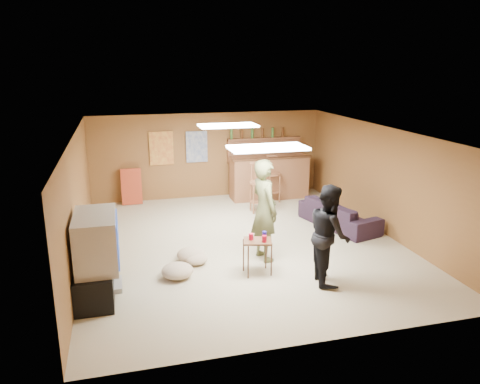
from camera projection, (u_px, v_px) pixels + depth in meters
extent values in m
plane|color=#B6A98B|center=(243.00, 243.00, 9.21)|extent=(7.00, 7.00, 0.00)
cube|color=silver|center=(243.00, 132.00, 8.62)|extent=(6.00, 7.00, 0.02)
cube|color=brown|center=(208.00, 155.00, 12.18)|extent=(6.00, 0.02, 2.20)
cube|color=brown|center=(317.00, 263.00, 5.65)|extent=(6.00, 0.02, 2.20)
cube|color=brown|center=(77.00, 201.00, 8.19)|extent=(0.02, 7.00, 2.20)
cube|color=brown|center=(383.00, 180.00, 9.65)|extent=(0.02, 7.00, 2.20)
cube|color=black|center=(95.00, 281.00, 7.08)|extent=(0.55, 1.30, 0.50)
cube|color=#B2B2B7|center=(110.00, 285.00, 7.17)|extent=(0.35, 0.50, 0.08)
cube|color=#B2B2B7|center=(96.00, 240.00, 6.93)|extent=(0.60, 1.10, 0.80)
cube|color=navy|center=(118.00, 238.00, 7.00)|extent=(0.02, 0.95, 0.65)
cube|color=brown|center=(269.00, 177.00, 12.18)|extent=(2.00, 0.60, 1.10)
cube|color=#442615|center=(272.00, 158.00, 11.80)|extent=(2.10, 0.12, 0.05)
cube|color=brown|center=(264.00, 139.00, 12.34)|extent=(2.00, 0.18, 0.05)
cube|color=brown|center=(264.00, 150.00, 12.44)|extent=(2.00, 0.14, 0.60)
cube|color=#BF3F26|center=(161.00, 148.00, 11.78)|extent=(0.60, 0.03, 0.85)
cube|color=#334C99|center=(197.00, 147.00, 12.00)|extent=(0.55, 0.03, 0.80)
cube|color=#BB3E22|center=(131.00, 186.00, 11.68)|extent=(0.50, 0.26, 0.91)
cube|color=white|center=(268.00, 148.00, 7.23)|extent=(1.20, 0.60, 0.04)
cube|color=white|center=(228.00, 126.00, 9.75)|extent=(1.20, 0.60, 0.04)
imported|color=brown|center=(264.00, 210.00, 8.28)|extent=(0.56, 0.74, 1.84)
imported|color=black|center=(329.00, 234.00, 7.43)|extent=(0.74, 0.88, 1.62)
imported|color=black|center=(339.00, 214.00, 10.10)|extent=(1.22, 2.06, 0.56)
cube|color=#442615|center=(257.00, 257.00, 7.84)|extent=(0.54, 0.47, 0.60)
cylinder|color=red|center=(251.00, 237.00, 7.76)|extent=(0.10, 0.10, 0.11)
cylinder|color=red|center=(264.00, 239.00, 7.66)|extent=(0.10, 0.10, 0.11)
cylinder|color=navy|center=(264.00, 234.00, 7.88)|extent=(0.09, 0.09, 0.10)
ellipsoid|color=tan|center=(191.00, 254.00, 8.40)|extent=(0.60, 0.60, 0.23)
ellipsoid|color=tan|center=(196.00, 259.00, 8.27)|extent=(0.42, 0.42, 0.18)
ellipsoid|color=tan|center=(177.00, 271.00, 7.73)|extent=(0.67, 0.67, 0.24)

